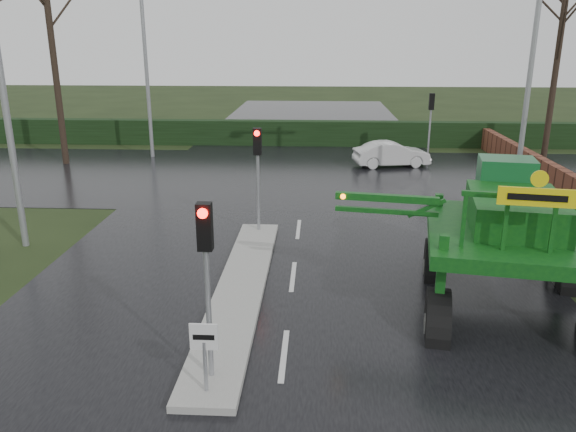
# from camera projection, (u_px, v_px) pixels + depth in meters

# --- Properties ---
(ground) EXTENTS (140.00, 140.00, 0.00)m
(ground) POSITION_uv_depth(u_px,v_px,m) (284.00, 356.00, 11.47)
(ground) COLOR black
(ground) RESTS_ON ground
(road_main) EXTENTS (14.00, 80.00, 0.02)m
(road_main) POSITION_uv_depth(u_px,v_px,m) (300.00, 212.00, 20.99)
(road_main) COLOR black
(road_main) RESTS_ON ground
(road_cross) EXTENTS (80.00, 12.00, 0.02)m
(road_cross) POSITION_uv_depth(u_px,v_px,m) (305.00, 175.00, 26.70)
(road_cross) COLOR black
(road_cross) RESTS_ON ground
(median_island) EXTENTS (1.20, 10.00, 0.16)m
(median_island) POSITION_uv_depth(u_px,v_px,m) (241.00, 289.00, 14.37)
(median_island) COLOR gray
(median_island) RESTS_ON ground
(hedge_row) EXTENTS (44.00, 0.90, 1.50)m
(hedge_row) POSITION_uv_depth(u_px,v_px,m) (308.00, 133.00, 34.10)
(hedge_row) COLOR black
(hedge_row) RESTS_ON ground
(brick_wall) EXTENTS (0.40, 20.00, 1.20)m
(brick_wall) POSITION_uv_depth(u_px,v_px,m) (531.00, 166.00, 25.98)
(brick_wall) COLOR #592D1E
(brick_wall) RESTS_ON ground
(keep_left_sign) EXTENTS (0.50, 0.07, 1.35)m
(keep_left_sign) POSITION_uv_depth(u_px,v_px,m) (204.00, 347.00, 9.79)
(keep_left_sign) COLOR gray
(keep_left_sign) RESTS_ON ground
(traffic_signal_near) EXTENTS (0.26, 0.33, 3.52)m
(traffic_signal_near) POSITION_uv_depth(u_px,v_px,m) (206.00, 255.00, 9.80)
(traffic_signal_near) COLOR gray
(traffic_signal_near) RESTS_ON ground
(traffic_signal_mid) EXTENTS (0.26, 0.33, 3.52)m
(traffic_signal_mid) POSITION_uv_depth(u_px,v_px,m) (258.00, 157.00, 17.89)
(traffic_signal_mid) COLOR gray
(traffic_signal_mid) RESTS_ON ground
(traffic_signal_far) EXTENTS (0.26, 0.33, 3.52)m
(traffic_signal_far) POSITION_uv_depth(u_px,v_px,m) (431.00, 111.00, 29.41)
(traffic_signal_far) COLOR gray
(traffic_signal_far) RESTS_ON ground
(street_light_left_near) EXTENTS (3.85, 0.30, 10.00)m
(street_light_left_near) POSITION_uv_depth(u_px,v_px,m) (7.00, 47.00, 15.81)
(street_light_left_near) COLOR gray
(street_light_left_near) RESTS_ON ground
(street_light_right) EXTENTS (3.85, 0.30, 10.00)m
(street_light_right) POSITION_uv_depth(u_px,v_px,m) (525.00, 45.00, 20.67)
(street_light_right) COLOR gray
(street_light_right) RESTS_ON ground
(street_light_left_far) EXTENTS (3.85, 0.30, 10.00)m
(street_light_left_far) POSITION_uv_depth(u_px,v_px,m) (150.00, 44.00, 29.15)
(street_light_left_far) COLOR gray
(street_light_left_far) RESTS_ON ground
(tree_left_far) EXTENTS (7.70, 7.70, 13.26)m
(tree_left_far) POSITION_uv_depth(u_px,v_px,m) (49.00, 19.00, 27.12)
(tree_left_far) COLOR black
(tree_left_far) RESTS_ON ground
(tree_right_far) EXTENTS (7.00, 7.00, 12.05)m
(tree_right_far) POSITION_uv_depth(u_px,v_px,m) (561.00, 33.00, 28.84)
(tree_right_far) COLOR black
(tree_right_far) RESTS_ON ground
(crop_sprayer) EXTENTS (8.29, 5.78, 4.68)m
(crop_sprayer) POSITION_uv_depth(u_px,v_px,m) (444.00, 232.00, 12.07)
(crop_sprayer) COLOR black
(crop_sprayer) RESTS_ON ground
(white_sedan) EXTENTS (3.99, 2.06, 1.25)m
(white_sedan) POSITION_uv_depth(u_px,v_px,m) (391.00, 167.00, 28.61)
(white_sedan) COLOR silver
(white_sedan) RESTS_ON ground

